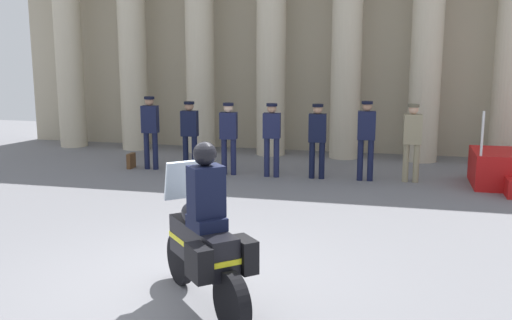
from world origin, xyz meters
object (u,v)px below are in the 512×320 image
officer_in_row_1 (190,131)px  officer_in_row_4 (317,135)px  officer_in_row_0 (150,127)px  officer_in_row_5 (366,134)px  officer_in_row_2 (229,133)px  officer_in_row_6 (412,137)px  motorcycle_with_rider (205,240)px  briefcase_on_ground (131,161)px  officer_in_row_3 (272,134)px

officer_in_row_1 → officer_in_row_4: 2.99m
officer_in_row_0 → officer_in_row_5: officer_in_row_5 is taller
officer_in_row_2 → officer_in_row_6: 4.05m
officer_in_row_5 → motorcycle_with_rider: motorcycle_with_rider is taller
officer_in_row_4 → briefcase_on_ground: size_ratio=4.61×
officer_in_row_1 → briefcase_on_ground: (-1.53, 0.04, -0.79)m
officer_in_row_2 → motorcycle_with_rider: motorcycle_with_rider is taller
officer_in_row_2 → officer_in_row_3: size_ratio=0.99×
officer_in_row_6 → motorcycle_with_rider: (-2.34, -7.03, -0.20)m
officer_in_row_0 → officer_in_row_2: size_ratio=1.06×
officer_in_row_3 → officer_in_row_6: (3.04, 0.19, 0.02)m
officer_in_row_1 → officer_in_row_5: 4.04m
briefcase_on_ground → officer_in_row_0: bearing=0.4°
motorcycle_with_rider → officer_in_row_1: bearing=-21.0°
officer_in_row_4 → motorcycle_with_rider: size_ratio=0.87×
officer_in_row_4 → motorcycle_with_rider: motorcycle_with_rider is taller
officer_in_row_1 → officer_in_row_3: 1.97m
officer_in_row_4 → officer_in_row_6: bearing=179.6°
officer_in_row_1 → officer_in_row_2: (0.97, -0.10, -0.00)m
officer_in_row_1 → officer_in_row_6: officer_in_row_6 is taller
officer_in_row_2 → officer_in_row_3: (1.00, -0.01, 0.01)m
officer_in_row_2 → briefcase_on_ground: (-2.49, 0.14, -0.79)m
officer_in_row_1 → briefcase_on_ground: size_ratio=4.57×
officer_in_row_0 → briefcase_on_ground: bearing=-3.6°
officer_in_row_2 → officer_in_row_5: officer_in_row_5 is taller
officer_in_row_1 → officer_in_row_6: size_ratio=0.97×
officer_in_row_4 → motorcycle_with_rider: (-0.31, -6.90, -0.18)m
officer_in_row_5 → officer_in_row_6: officer_in_row_5 is taller
officer_in_row_4 → briefcase_on_ground: (-4.51, 0.09, -0.80)m
officer_in_row_1 → motorcycle_with_rider: size_ratio=0.87×
officer_in_row_4 → officer_in_row_0: bearing=-5.3°
briefcase_on_ground → officer_in_row_3: bearing=-2.5°
officer_in_row_3 → motorcycle_with_rider: 6.88m
officer_in_row_4 → officer_in_row_3: bearing=-0.6°
officer_in_row_0 → officer_in_row_4: officer_in_row_0 is taller
officer_in_row_0 → motorcycle_with_rider: motorcycle_with_rider is taller
officer_in_row_6 → officer_in_row_2: bearing=-1.5°
officer_in_row_2 → officer_in_row_4: officer_in_row_4 is taller
officer_in_row_0 → officer_in_row_3: size_ratio=1.05×
officer_in_row_5 → briefcase_on_ground: officer_in_row_5 is taller
officer_in_row_5 → officer_in_row_3: bearing=-1.3°
officer_in_row_2 → officer_in_row_3: bearing=175.3°
officer_in_row_3 → officer_in_row_5: officer_in_row_5 is taller
officer_in_row_3 → officer_in_row_4: 1.01m
officer_in_row_6 → briefcase_on_ground: (-6.53, -0.04, -0.82)m
officer_in_row_6 → officer_in_row_3: bearing=-0.4°
officer_in_row_1 → briefcase_on_ground: bearing=-5.6°
officer_in_row_4 → officer_in_row_5: officer_in_row_5 is taller
officer_in_row_6 → officer_in_row_5: bearing=1.3°
officer_in_row_1 → officer_in_row_4: bearing=175.1°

